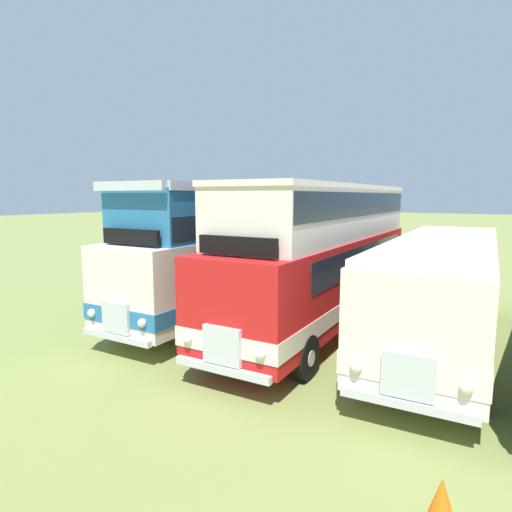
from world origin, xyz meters
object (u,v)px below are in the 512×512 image
Objects in this scene: bus_second_in_row at (324,249)px; cone_near_end at (442,499)px; bus_first_in_row at (235,246)px; bus_third_in_row at (443,283)px.

cone_near_end is at bearing -56.56° from bus_second_in_row.
bus_second_in_row is (3.49, -0.05, 0.11)m from bus_first_in_row.
bus_first_in_row is at bearing 179.14° from bus_second_in_row.
bus_first_in_row reaches higher than bus_third_in_row.
cone_near_end is (1.17, -7.20, -1.46)m from bus_third_in_row.
bus_first_in_row is 0.97× the size of bus_second_in_row.
bus_second_in_row is at bearing -177.53° from bus_third_in_row.
bus_third_in_row reaches higher than cone_near_end.
bus_second_in_row is at bearing -0.86° from bus_first_in_row.
bus_third_in_row is 7.44m from cone_near_end.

